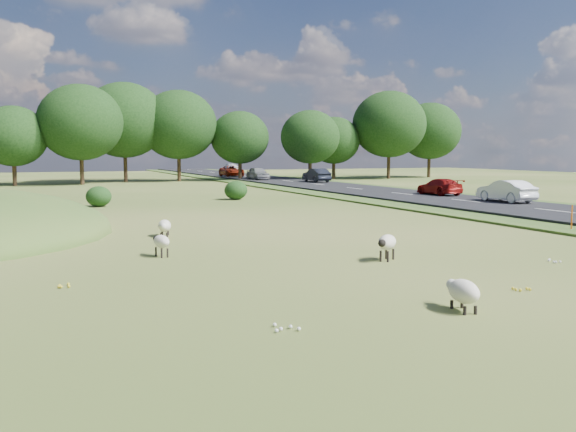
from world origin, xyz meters
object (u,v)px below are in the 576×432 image
object	(u,v)px
sheep_3	(161,241)
marker_post	(572,218)
sheep_0	(164,226)
car_3	(258,173)
car_0	(506,191)
car_6	(230,168)
car_5	(439,187)
sheep_2	(387,243)
car_1	(232,171)
sheep_1	(463,291)
car_4	(316,175)

from	to	relation	value
sheep_3	marker_post	bearing A→B (deg)	-101.81
sheep_0	car_3	distance (m)	50.06
marker_post	sheep_3	size ratio (longest dim) A/B	1.11
sheep_3	car_0	size ratio (longest dim) A/B	0.25
car_3	car_6	size ratio (longest dim) A/B	0.89
sheep_0	car_5	world-z (taller)	car_5
car_5	sheep_2	bearing A→B (deg)	51.28
car_1	car_6	world-z (taller)	car_6
car_6	sheep_1	bearing A→B (deg)	76.33
car_1	sheep_3	bearing A→B (deg)	-109.37
marker_post	sheep_2	xyz separation A→B (m)	(-11.71, -3.54, 0.00)
marker_post	sheep_3	bearing A→B (deg)	179.73
car_0	car_1	xyz separation A→B (m)	(-3.80, 49.29, -0.00)
sheep_2	car_6	distance (m)	80.50
car_0	car_5	bearing A→B (deg)	-90.00
sheep_2	sheep_3	world-z (taller)	sheep_2
car_6	car_3	bearing A→B (deg)	80.90
sheep_0	sheep_3	size ratio (longest dim) A/B	1.18
marker_post	car_0	xyz separation A→B (m)	(6.99, 12.32, 0.37)
marker_post	sheep_1	distance (m)	16.91
car_5	car_6	xyz separation A→B (m)	(0.00, 54.97, 0.09)
sheep_2	car_1	size ratio (longest dim) A/B	0.22
marker_post	sheep_0	bearing A→B (deg)	162.82
sheep_3	car_6	world-z (taller)	car_6
car_1	car_3	bearing A→B (deg)	-90.00
marker_post	sheep_1	bearing A→B (deg)	-143.67
car_3	car_4	bearing A→B (deg)	-65.95
sheep_3	car_6	size ratio (longest dim) A/B	0.22
marker_post	car_3	world-z (taller)	car_3
car_0	car_3	world-z (taller)	car_3
car_4	car_6	distance (m)	32.25
car_4	car_5	xyz separation A→B (m)	(0.00, -22.72, -0.11)
car_4	car_5	bearing A→B (deg)	90.00
car_3	car_6	distance (m)	24.04
sheep_0	marker_post	bearing A→B (deg)	88.76
sheep_0	car_4	world-z (taller)	car_4
sheep_0	car_3	bearing A→B (deg)	171.81
marker_post	sheep_1	size ratio (longest dim) A/B	0.92
car_0	car_4	bearing A→B (deg)	-90.00
sheep_1	sheep_3	distance (m)	11.20
sheep_1	car_4	world-z (taller)	car_4
sheep_0	sheep_2	world-z (taller)	sheep_2
sheep_2	car_0	world-z (taller)	car_0
marker_post	car_0	size ratio (longest dim) A/B	0.27
sheep_3	car_6	bearing A→B (deg)	-30.35
car_0	car_1	size ratio (longest dim) A/B	0.85
marker_post	car_4	bearing A→B (deg)	80.66
sheep_1	car_5	xyz separation A→B (m)	(20.61, 29.80, 0.42)
marker_post	car_5	distance (m)	20.99
car_5	sheep_3	bearing A→B (deg)	37.76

